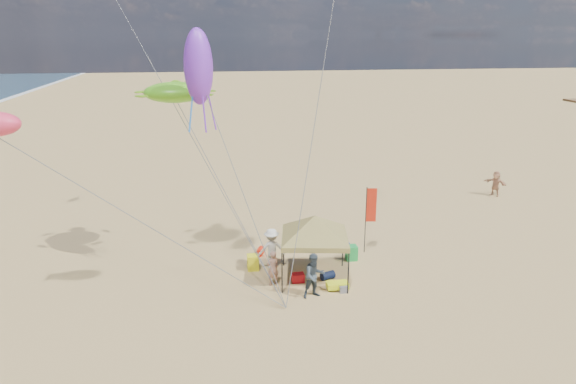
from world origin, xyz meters
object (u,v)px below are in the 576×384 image
Objects in this scene: person_near_c at (272,249)px; chair_green at (351,253)px; cooler_blue at (343,246)px; person_near_a at (273,268)px; feather_flag at (370,209)px; canopy_tent at (315,218)px; person_near_b at (314,276)px; person_far_c at (496,183)px; cooler_red at (298,278)px; beach_cart at (337,285)px; chair_yellow at (253,262)px.

chair_green is at bearing -179.11° from person_near_c.
cooler_blue is 4.19m from person_near_c.
person_near_a reaches higher than chair_green.
feather_flag is 1.76× the size of person_near_c.
canopy_tent is 2.87× the size of person_near_b.
canopy_tent is at bearing 65.08° from person_near_b.
feather_flag reaches higher than person_far_c.
cooler_blue is 0.35× the size of person_near_a.
person_far_c reaches higher than chair_green.
cooler_blue is at bearing -161.30° from person_near_c.
feather_flag is at bearing -172.51° from person_near_a.
feather_flag is 5.17m from person_near_c.
canopy_tent is at bearing -142.20° from chair_green.
feather_flag is at bearing 36.79° from canopy_tent.
canopy_tent reaches higher than feather_flag.
person_near_c is (-3.86, -0.29, 0.60)m from chair_green.
person_near_a is at bearing -152.04° from feather_flag.
person_near_c reaches higher than cooler_blue.
cooler_red is at bearing 116.75° from person_near_c.
beach_cart is at bearing -84.13° from person_far_c.
person_near_a is (-1.85, -0.28, -2.04)m from canopy_tent.
person_near_c reaches higher than cooler_red.
cooler_blue is at bearing 91.86° from chair_green.
chair_green is at bearing -89.09° from person_far_c.
person_near_b reaches higher than cooler_red.
person_near_c reaches higher than chair_yellow.
chair_green is at bearing 63.33° from beach_cart.
chair_green is 0.78× the size of beach_cart.
person_near_b reaches higher than beach_cart.
feather_flag is at bearing 35.51° from person_near_b.
canopy_tent reaches higher than person_near_c.
feather_flag is 13.74m from person_far_c.
beach_cart is (-1.43, -2.86, -0.15)m from chair_green.
beach_cart is 0.47× the size of person_near_c.
person_near_b reaches higher than cooler_blue.
beach_cart is at bearing 140.92° from person_near_a.
person_near_c reaches higher than person_near_b.
cooler_blue is at bearing 48.50° from person_near_b.
chair_green is (0.04, -1.26, 0.16)m from cooler_blue.
cooler_blue reaches higher than beach_cart.
person_far_c is at bearing 27.30° from chair_yellow.
beach_cart is 3.61m from person_near_c.
person_near_b reaches higher than chair_green.
person_far_c is at bearing 34.51° from feather_flag.
person_near_b is (2.19, -2.99, 0.59)m from chair_yellow.
chair_yellow is at bearing 142.45° from beach_cart.
chair_yellow is (-4.69, -1.59, 0.16)m from cooler_blue.
canopy_tent is at bearing 168.15° from person_near_a.
canopy_tent reaches higher than chair_green.
feather_flag is at bearing -89.10° from person_far_c.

